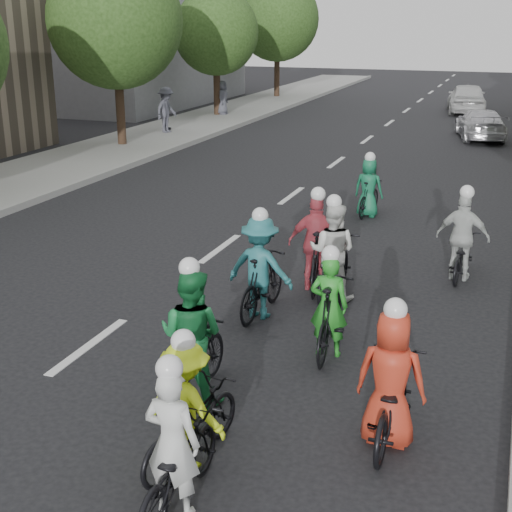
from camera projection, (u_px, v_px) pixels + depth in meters
The scene contains 22 objects.
ground at pixel (89, 346), 10.59m from camera, with size 120.00×120.00×0.00m, color black.
sidewalk_left at pixel (46, 172), 22.08m from camera, with size 4.00×80.00×0.15m, color gray.
curb_left at pixel (100, 176), 21.43m from camera, with size 0.18×80.00×0.18m, color #999993.
bldg_sw at pixel (115, 29), 39.46m from camera, with size 10.00×14.00×8.00m, color slate.
tree_l_3 at pixel (115, 21), 25.17m from camera, with size 4.80×4.80×6.93m.
tree_l_4 at pixel (216, 32), 33.35m from camera, with size 4.00×4.00×5.97m.
tree_l_5 at pixel (277, 19), 41.18m from camera, with size 4.80×4.80×6.93m.
cyclist_0 at pixel (177, 459), 6.94m from camera, with size 0.60×1.71×1.70m.
cyclist_1 at pixel (193, 346), 8.95m from camera, with size 0.88×1.67×1.91m.
cyclist_2 at pixel (188, 416), 7.63m from camera, with size 1.04×1.76×1.62m.
cyclist_3 at pixel (317, 251), 12.64m from camera, with size 1.07×1.95×1.88m.
cyclist_4 at pixel (391, 392), 8.06m from camera, with size 0.80×1.78×1.78m.
cyclist_5 at pixel (330, 313), 10.22m from camera, with size 0.65×1.86×1.65m.
cyclist_6 at pixel (333, 261), 12.26m from camera, with size 0.83×1.92×1.84m.
cyclist_7 at pixel (261, 274), 11.46m from camera, with size 1.12×1.77×1.83m.
cyclist_8 at pixel (462, 247), 13.13m from camera, with size 0.99×1.55×1.79m.
cyclist_9 at pixel (369, 192), 17.35m from camera, with size 0.75×1.51×1.58m.
follow_car_lead at pixel (480, 124), 28.38m from camera, with size 1.64×4.04×1.17m, color silver.
follow_car_trail at pixel (467, 98), 36.02m from camera, with size 1.77×4.41×1.50m, color silver.
spectator_0 at pixel (166, 110), 28.92m from camera, with size 1.17×0.67×1.81m, color #50505D.
spectator_1 at pixel (165, 110), 29.52m from camera, with size 0.95×0.40×1.62m, color #494B55.
spectator_2 at pixel (223, 98), 34.36m from camera, with size 0.78×0.51×1.59m, color #50505D.
Camera 1 is at (5.66, -8.15, 4.64)m, focal length 50.00 mm.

